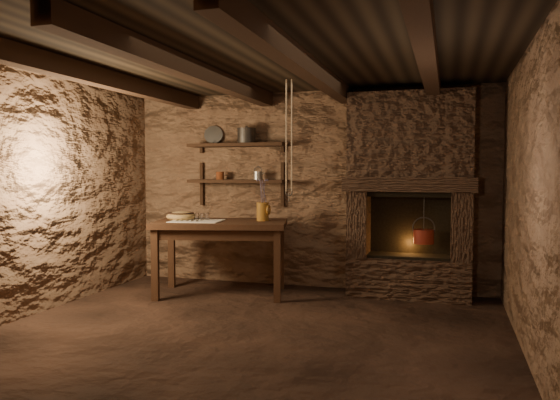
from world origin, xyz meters
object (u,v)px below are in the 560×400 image
(work_table, at_px, (221,255))
(iron_stockpot, at_px, (246,137))
(stoneware_jug, at_px, (263,203))
(red_pot, at_px, (424,236))
(wooden_bowl, at_px, (181,216))

(work_table, bearing_deg, iron_stockpot, 66.67)
(stoneware_jug, relative_size, red_pot, 0.90)
(work_table, bearing_deg, wooden_bowl, 167.42)
(work_table, distance_m, stoneware_jug, 0.77)
(wooden_bowl, xyz_separation_m, iron_stockpot, (0.60, 0.59, 0.96))
(iron_stockpot, bearing_deg, red_pot, -3.20)
(wooden_bowl, relative_size, iron_stockpot, 1.56)
(red_pot, bearing_deg, iron_stockpot, 176.80)
(wooden_bowl, distance_m, red_pot, 2.79)
(stoneware_jug, height_order, red_pot, stoneware_jug)
(stoneware_jug, xyz_separation_m, iron_stockpot, (-0.36, 0.42, 0.79))
(work_table, xyz_separation_m, red_pot, (2.24, 0.46, 0.25))
(stoneware_jug, height_order, wooden_bowl, stoneware_jug)
(work_table, relative_size, red_pot, 3.06)
(stoneware_jug, relative_size, wooden_bowl, 1.41)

